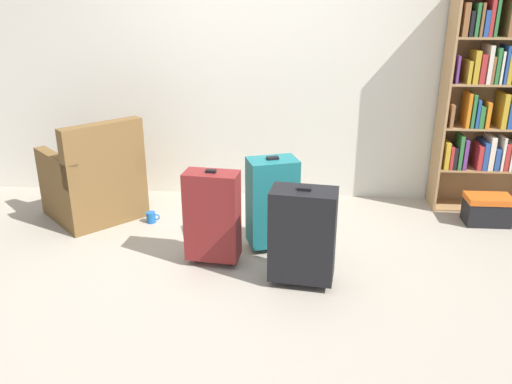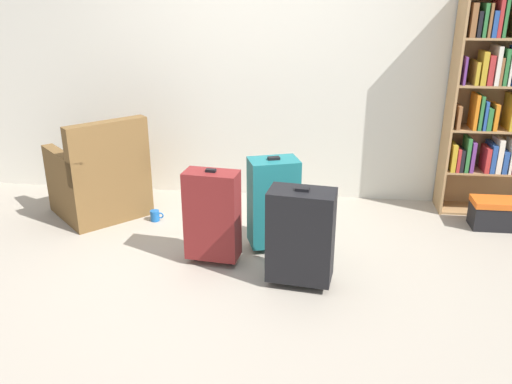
{
  "view_description": "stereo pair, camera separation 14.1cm",
  "coord_description": "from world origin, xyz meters",
  "px_view_note": "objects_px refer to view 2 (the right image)",
  "views": [
    {
      "loc": [
        0.45,
        -3.25,
        1.92
      ],
      "look_at": [
        0.19,
        0.28,
        0.55
      ],
      "focal_mm": 37.03,
      "sensor_mm": 36.0,
      "label": 1
    },
    {
      "loc": [
        0.59,
        -3.24,
        1.92
      ],
      "look_at": [
        0.19,
        0.28,
        0.55
      ],
      "focal_mm": 37.03,
      "sensor_mm": 36.0,
      "label": 2
    }
  ],
  "objects_px": {
    "storage_box": "(494,213)",
    "suitcase_dark_red": "(212,215)",
    "suitcase_teal": "(273,202)",
    "armchair": "(100,181)",
    "suitcase_black": "(301,235)",
    "bookshelf": "(512,96)",
    "mug": "(155,216)"
  },
  "relations": [
    {
      "from": "bookshelf",
      "to": "armchair",
      "type": "bearing_deg",
      "value": -172.44
    },
    {
      "from": "mug",
      "to": "suitcase_black",
      "type": "distance_m",
      "value": 1.63
    },
    {
      "from": "armchair",
      "to": "suitcase_black",
      "type": "xyz_separation_m",
      "value": [
        1.82,
        -1.03,
        0.05
      ]
    },
    {
      "from": "suitcase_dark_red",
      "to": "suitcase_teal",
      "type": "height_order",
      "value": "suitcase_teal"
    },
    {
      "from": "suitcase_black",
      "to": "storage_box",
      "type": "bearing_deg",
      "value": 34.62
    },
    {
      "from": "armchair",
      "to": "suitcase_black",
      "type": "relative_size",
      "value": 1.39
    },
    {
      "from": "mug",
      "to": "armchair",
      "type": "bearing_deg",
      "value": 168.14
    },
    {
      "from": "storage_box",
      "to": "suitcase_dark_red",
      "type": "xyz_separation_m",
      "value": [
        -2.26,
        -0.87,
        0.24
      ]
    },
    {
      "from": "armchair",
      "to": "storage_box",
      "type": "relative_size",
      "value": 2.61
    },
    {
      "from": "armchair",
      "to": "mug",
      "type": "height_order",
      "value": "armchair"
    },
    {
      "from": "mug",
      "to": "storage_box",
      "type": "relative_size",
      "value": 0.32
    },
    {
      "from": "suitcase_black",
      "to": "armchair",
      "type": "bearing_deg",
      "value": 150.59
    },
    {
      "from": "armchair",
      "to": "mug",
      "type": "distance_m",
      "value": 0.59
    },
    {
      "from": "bookshelf",
      "to": "suitcase_teal",
      "type": "relative_size",
      "value": 2.54
    },
    {
      "from": "mug",
      "to": "storage_box",
      "type": "bearing_deg",
      "value": 3.84
    },
    {
      "from": "bookshelf",
      "to": "suitcase_teal",
      "type": "xyz_separation_m",
      "value": [
        -1.96,
        -0.98,
        -0.67
      ]
    },
    {
      "from": "mug",
      "to": "storage_box",
      "type": "height_order",
      "value": "storage_box"
    },
    {
      "from": "armchair",
      "to": "suitcase_dark_red",
      "type": "distance_m",
      "value": 1.41
    },
    {
      "from": "suitcase_black",
      "to": "bookshelf",
      "type": "bearing_deg",
      "value": 40.89
    },
    {
      "from": "storage_box",
      "to": "suitcase_teal",
      "type": "bearing_deg",
      "value": -162.1
    },
    {
      "from": "suitcase_dark_red",
      "to": "suitcase_black",
      "type": "relative_size",
      "value": 1.03
    },
    {
      "from": "storage_box",
      "to": "suitcase_black",
      "type": "height_order",
      "value": "suitcase_black"
    },
    {
      "from": "mug",
      "to": "suitcase_dark_red",
      "type": "xyz_separation_m",
      "value": [
        0.65,
        -0.68,
        0.33
      ]
    },
    {
      "from": "suitcase_teal",
      "to": "suitcase_dark_red",
      "type": "bearing_deg",
      "value": -146.63
    },
    {
      "from": "storage_box",
      "to": "suitcase_teal",
      "type": "xyz_separation_m",
      "value": [
        -1.84,
        -0.59,
        0.25
      ]
    },
    {
      "from": "mug",
      "to": "suitcase_black",
      "type": "height_order",
      "value": "suitcase_black"
    },
    {
      "from": "bookshelf",
      "to": "suitcase_black",
      "type": "distance_m",
      "value": 2.39
    },
    {
      "from": "armchair",
      "to": "suitcase_teal",
      "type": "xyz_separation_m",
      "value": [
        1.59,
        -0.51,
        0.07
      ]
    },
    {
      "from": "suitcase_dark_red",
      "to": "armchair",
      "type": "bearing_deg",
      "value": 146.13
    },
    {
      "from": "mug",
      "to": "suitcase_teal",
      "type": "xyz_separation_m",
      "value": [
        1.07,
        -0.4,
        0.34
      ]
    },
    {
      "from": "bookshelf",
      "to": "mug",
      "type": "xyz_separation_m",
      "value": [
        -3.03,
        -0.58,
        -1.01
      ]
    },
    {
      "from": "armchair",
      "to": "bookshelf",
      "type": "bearing_deg",
      "value": 7.56
    }
  ]
}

